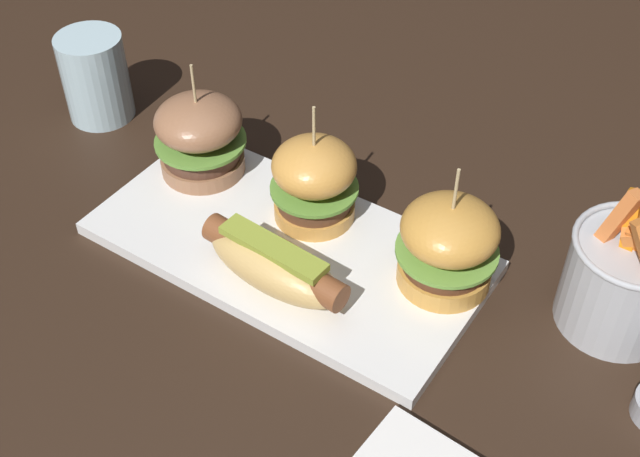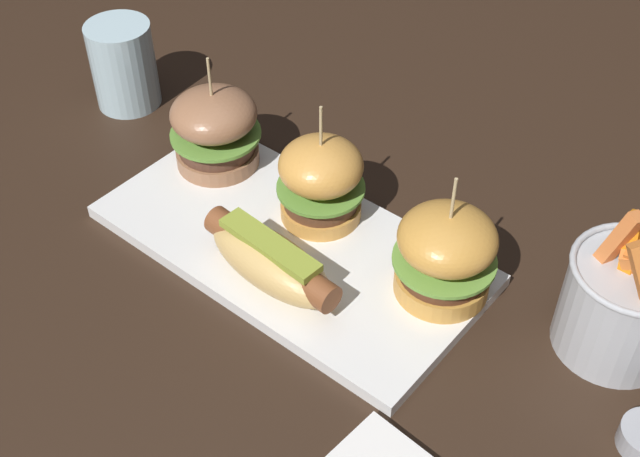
{
  "view_description": "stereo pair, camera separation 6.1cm",
  "coord_description": "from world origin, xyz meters",
  "px_view_note": "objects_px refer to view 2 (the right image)",
  "views": [
    {
      "loc": [
        0.36,
        -0.49,
        0.6
      ],
      "look_at": [
        0.04,
        0.0,
        0.05
      ],
      "focal_mm": 46.52,
      "sensor_mm": 36.0,
      "label": 1
    },
    {
      "loc": [
        0.41,
        -0.45,
        0.6
      ],
      "look_at": [
        0.04,
        0.0,
        0.05
      ],
      "focal_mm": 46.52,
      "sensor_mm": 36.0,
      "label": 2
    }
  ],
  "objects_px": {
    "slider_right": "(445,254)",
    "fries_bucket": "(625,302)",
    "slider_center": "(321,180)",
    "water_glass": "(124,65)",
    "hot_dog": "(271,260)",
    "slider_left": "(215,129)",
    "platter_main": "(290,245)"
  },
  "relations": [
    {
      "from": "platter_main",
      "to": "slider_right",
      "type": "relative_size",
      "value": 2.91
    },
    {
      "from": "slider_right",
      "to": "fries_bucket",
      "type": "relative_size",
      "value": 0.91
    },
    {
      "from": "slider_left",
      "to": "water_glass",
      "type": "relative_size",
      "value": 1.26
    },
    {
      "from": "slider_left",
      "to": "slider_right",
      "type": "relative_size",
      "value": 0.98
    },
    {
      "from": "slider_center",
      "to": "slider_right",
      "type": "xyz_separation_m",
      "value": [
        0.16,
        -0.01,
        0.0
      ]
    },
    {
      "from": "slider_center",
      "to": "fries_bucket",
      "type": "bearing_deg",
      "value": 8.66
    },
    {
      "from": "slider_right",
      "to": "water_glass",
      "type": "relative_size",
      "value": 1.28
    },
    {
      "from": "hot_dog",
      "to": "slider_left",
      "type": "xyz_separation_m",
      "value": [
        -0.17,
        0.1,
        0.02
      ]
    },
    {
      "from": "water_glass",
      "to": "slider_left",
      "type": "bearing_deg",
      "value": -8.39
    },
    {
      "from": "fries_bucket",
      "to": "water_glass",
      "type": "bearing_deg",
      "value": -177.79
    },
    {
      "from": "slider_center",
      "to": "slider_right",
      "type": "distance_m",
      "value": 0.16
    },
    {
      "from": "slider_right",
      "to": "slider_left",
      "type": "bearing_deg",
      "value": 179.35
    },
    {
      "from": "hot_dog",
      "to": "water_glass",
      "type": "height_order",
      "value": "water_glass"
    },
    {
      "from": "fries_bucket",
      "to": "water_glass",
      "type": "xyz_separation_m",
      "value": [
        -0.64,
        -0.02,
        -0.0
      ]
    },
    {
      "from": "water_glass",
      "to": "slider_center",
      "type": "bearing_deg",
      "value": -3.85
    },
    {
      "from": "slider_left",
      "to": "platter_main",
      "type": "bearing_deg",
      "value": -17.1
    },
    {
      "from": "slider_left",
      "to": "slider_right",
      "type": "distance_m",
      "value": 0.3
    },
    {
      "from": "platter_main",
      "to": "slider_left",
      "type": "bearing_deg",
      "value": 162.9
    },
    {
      "from": "slider_right",
      "to": "fries_bucket",
      "type": "distance_m",
      "value": 0.16
    },
    {
      "from": "slider_left",
      "to": "slider_center",
      "type": "relative_size",
      "value": 0.98
    },
    {
      "from": "slider_center",
      "to": "slider_right",
      "type": "height_order",
      "value": "same"
    },
    {
      "from": "platter_main",
      "to": "water_glass",
      "type": "distance_m",
      "value": 0.34
    },
    {
      "from": "slider_right",
      "to": "fries_bucket",
      "type": "bearing_deg",
      "value": 19.98
    },
    {
      "from": "platter_main",
      "to": "fries_bucket",
      "type": "height_order",
      "value": "fries_bucket"
    },
    {
      "from": "platter_main",
      "to": "slider_center",
      "type": "bearing_deg",
      "value": 89.95
    },
    {
      "from": "slider_center",
      "to": "water_glass",
      "type": "relative_size",
      "value": 1.28
    },
    {
      "from": "slider_left",
      "to": "water_glass",
      "type": "bearing_deg",
      "value": 171.61
    },
    {
      "from": "slider_left",
      "to": "fries_bucket",
      "type": "xyz_separation_m",
      "value": [
        0.46,
        0.05,
        -0.0
      ]
    },
    {
      "from": "slider_center",
      "to": "fries_bucket",
      "type": "xyz_separation_m",
      "value": [
        0.31,
        0.05,
        -0.01
      ]
    },
    {
      "from": "fries_bucket",
      "to": "slider_right",
      "type": "bearing_deg",
      "value": -160.02
    },
    {
      "from": "platter_main",
      "to": "hot_dog",
      "type": "distance_m",
      "value": 0.07
    },
    {
      "from": "slider_center",
      "to": "fries_bucket",
      "type": "distance_m",
      "value": 0.31
    }
  ]
}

